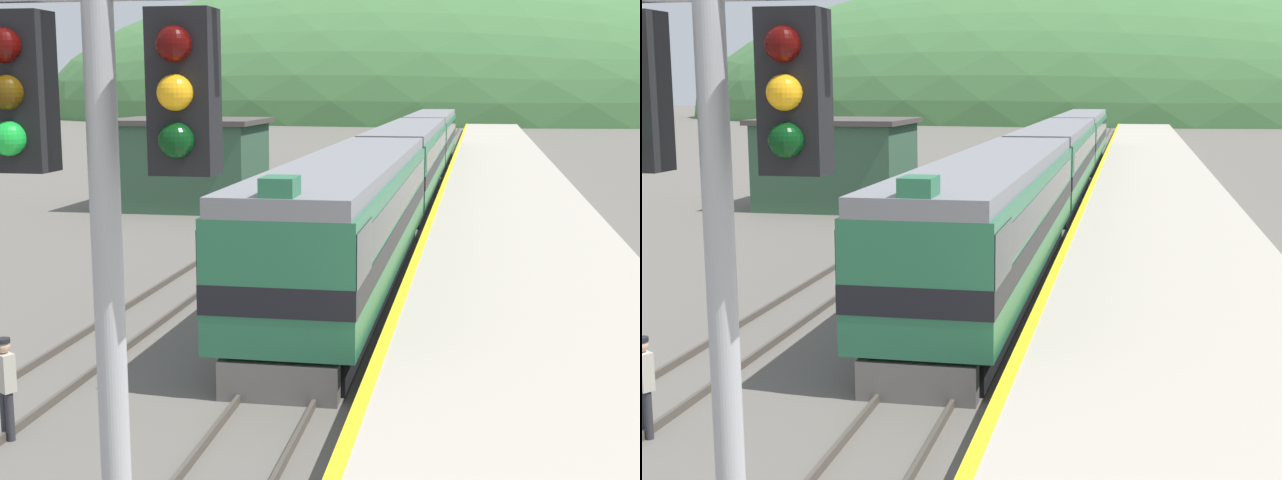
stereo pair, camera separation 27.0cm
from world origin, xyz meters
TOP-DOWN VIEW (x-y plane):
  - track_main at (0.00, 70.00)m, footprint 1.52×180.00m
  - track_siding at (-4.80, 70.00)m, footprint 1.52×180.00m
  - platform at (5.00, 50.00)m, footprint 6.56×140.00m
  - distant_hills at (0.00, 162.42)m, footprint 157.09×70.69m
  - station_shed at (-10.25, 41.73)m, footprint 7.20×5.89m
  - express_train_lead_car at (0.00, 25.37)m, footprint 2.99×19.51m
  - carriage_second at (0.00, 46.61)m, footprint 2.98×20.74m
  - carriage_third at (0.00, 68.24)m, footprint 2.98×20.74m
  - signal_mast_main at (1.22, 5.82)m, footprint 2.20×0.42m
  - track_worker at (-4.06, 13.50)m, footprint 0.42×0.38m

SIDE VIEW (x-z plane):
  - distant_hills at x=0.00m, z-range -26.39..26.39m
  - track_main at x=0.00m, z-range 0.00..0.16m
  - track_siding at x=-4.80m, z-range 0.00..0.16m
  - platform at x=5.00m, z-range -0.01..0.90m
  - track_worker at x=-4.06m, z-range 0.12..1.87m
  - carriage_second at x=0.00m, z-range 0.17..4.03m
  - carriage_third at x=0.00m, z-range 0.17..4.03m
  - express_train_lead_car at x=0.00m, z-range 0.00..4.22m
  - station_shed at x=-10.25m, z-range 0.02..4.31m
  - signal_mast_main at x=1.22m, z-range 1.14..8.46m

